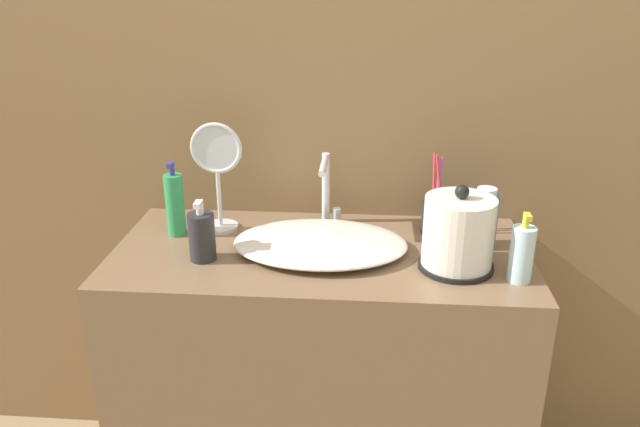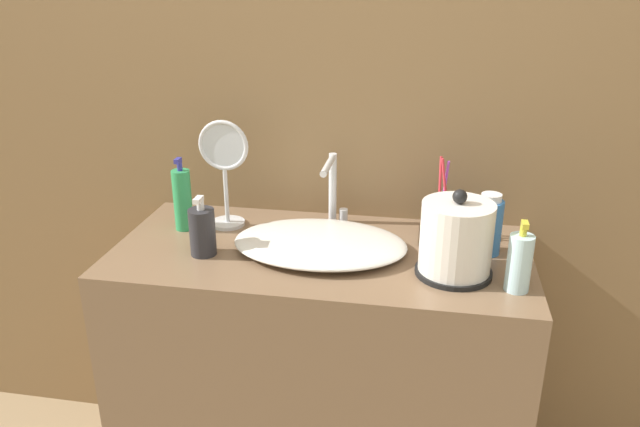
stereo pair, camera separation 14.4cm
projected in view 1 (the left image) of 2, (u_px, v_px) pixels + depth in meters
wall_back at (328, 38)px, 1.65m from camera, size 6.00×0.04×2.60m
vanity_counter at (320, 381)px, 1.74m from camera, size 1.06×0.50×0.81m
sink_basin at (319, 243)px, 1.57m from camera, size 0.44×0.31×0.04m
faucet at (326, 185)px, 1.70m from camera, size 0.06×0.17×0.20m
electric_kettle at (458, 236)px, 1.46m from camera, size 0.18×0.18×0.21m
toothbrush_cup at (437, 216)px, 1.68m from camera, size 0.08×0.08×0.22m
lotion_bottle at (175, 204)px, 1.65m from camera, size 0.05×0.05×0.20m
shampoo_bottle at (522, 254)px, 1.41m from camera, size 0.05×0.05×0.17m
mouthwash_bottle at (484, 219)px, 1.58m from camera, size 0.07×0.07×0.16m
hand_cream_bottle at (202, 236)px, 1.51m from camera, size 0.06×0.06×0.16m
vanity_mirror at (217, 170)px, 1.65m from camera, size 0.14×0.09×0.30m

